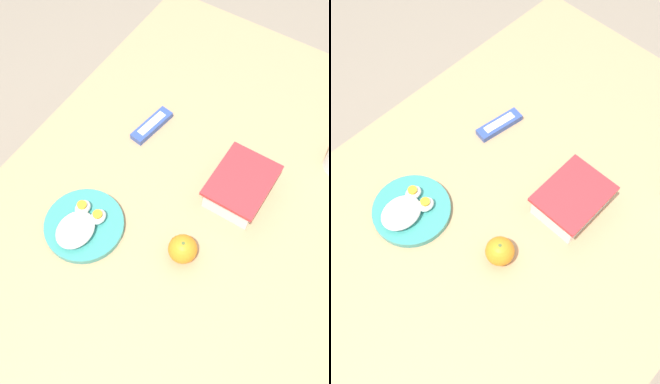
# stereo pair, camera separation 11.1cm
# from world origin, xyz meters

# --- Properties ---
(ground_plane) EXTENTS (10.00, 10.00, 0.00)m
(ground_plane) POSITION_xyz_m (0.00, 0.00, 0.00)
(ground_plane) COLOR gray
(table) EXTENTS (1.28, 0.95, 0.75)m
(table) POSITION_xyz_m (0.00, 0.00, 0.68)
(table) COLOR tan
(table) RESTS_ON ground_plane
(food_container) EXTENTS (0.18, 0.14, 0.07)m
(food_container) POSITION_xyz_m (-0.05, 0.09, 0.78)
(food_container) COLOR white
(food_container) RESTS_ON table
(orange_fruit) EXTENTS (0.07, 0.07, 0.07)m
(orange_fruit) POSITION_xyz_m (0.17, 0.06, 0.78)
(orange_fruit) COLOR orange
(orange_fruit) RESTS_ON table
(rice_plate) EXTENTS (0.19, 0.19, 0.05)m
(rice_plate) POSITION_xyz_m (0.24, -0.18, 0.77)
(rice_plate) COLOR teal
(rice_plate) RESTS_ON table
(candy_bar) EXTENTS (0.14, 0.06, 0.02)m
(candy_bar) POSITION_xyz_m (-0.11, -0.21, 0.76)
(candy_bar) COLOR #334C9E
(candy_bar) RESTS_ON table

